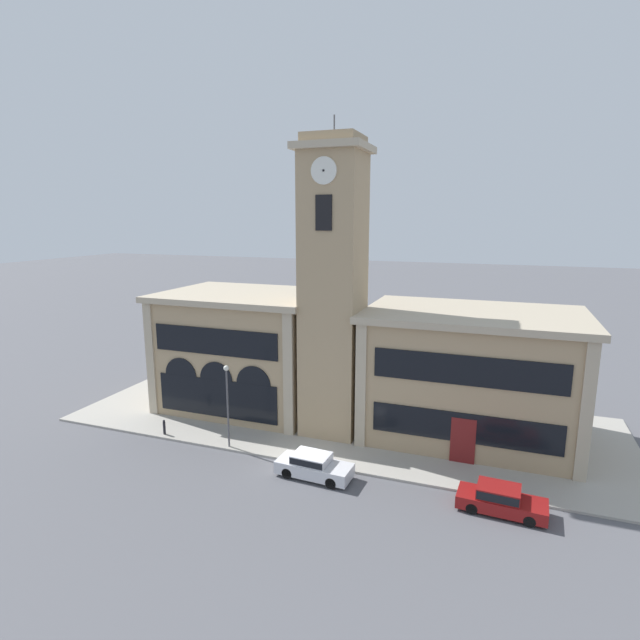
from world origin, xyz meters
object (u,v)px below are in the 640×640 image
(parked_car_near, at_px, (313,465))
(street_lamp, at_px, (227,394))
(bollard, at_px, (164,427))
(parked_car_mid, at_px, (500,499))

(parked_car_near, xyz_separation_m, street_lamp, (-6.60, 1.55, 3.11))
(street_lamp, xyz_separation_m, bollard, (-5.28, 0.14, -3.19))
(parked_car_near, relative_size, street_lamp, 0.82)
(street_lamp, height_order, bollard, street_lamp)
(parked_car_near, bearing_deg, parked_car_mid, 3.46)
(parked_car_mid, xyz_separation_m, bollard, (-22.33, 1.69, -0.07))
(bollard, bearing_deg, parked_car_near, -8.08)
(parked_car_near, bearing_deg, bollard, 175.38)
(street_lamp, relative_size, bollard, 5.30)
(bollard, bearing_deg, street_lamp, -1.51)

